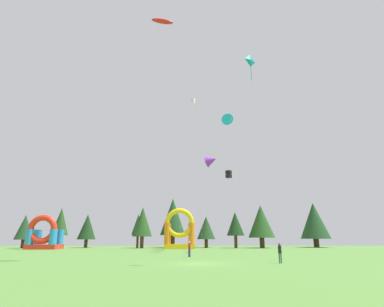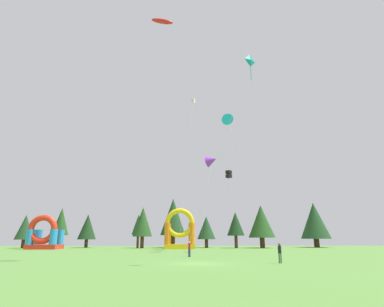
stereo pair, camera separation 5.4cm
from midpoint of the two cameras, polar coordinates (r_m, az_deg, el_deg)
The scene contains 21 objects.
ground_plane at distance 26.58m, azimuth 0.87°, elevation -18.95°, with size 120.00×120.00×0.00m, color #548438.
kite_purple_delta at distance 56.50m, azimuth 3.41°, elevation -1.22°, with size 4.00×7.28×16.33m.
kite_cyan_delta at distance 51.05m, azimuth 6.45°, elevation 5.72°, with size 7.29×3.37×20.66m.
kite_white_box at distance 62.97m, azimuth 0.14°, elevation 9.14°, with size 2.96×5.80×28.11m.
kite_black_box at distance 47.99m, azimuth 6.48°, elevation -3.69°, with size 1.76×1.79×11.63m.
kite_red_parafoil at distance 36.55m, azimuth -5.36°, elevation 22.24°, with size 9.78×1.29×24.37m.
kite_teal_diamond at distance 28.69m, azimuth 10.23°, elevation 15.49°, with size 6.10×1.87×16.95m.
person_midfield at distance 27.82m, azimuth 15.24°, elevation -16.36°, with size 0.37×0.37×1.56m.
person_left_edge at distance 35.76m, azimuth -0.51°, elevation -16.32°, with size 0.39×0.39×1.62m.
inflatable_yellow_castle at distance 61.52m, azimuth -2.26°, elevation -13.92°, with size 5.58×3.98×7.34m.
inflatable_blue_arch at distance 65.51m, azimuth -24.82°, elevation -13.26°, with size 5.41×4.75×6.03m.
tree_row_0 at distance 74.54m, azimuth -27.55°, elevation -11.52°, with size 3.58×3.58×6.51m.
tree_row_1 at distance 71.99m, azimuth -22.26°, elevation -11.11°, with size 3.25×3.25×7.96m.
tree_row_2 at distance 73.33m, azimuth -18.11°, elevation -12.27°, with size 3.81×3.81×6.85m.
tree_row_3 at distance 67.68m, azimuth -9.55°, elevation -12.34°, with size 2.57×2.57×6.65m.
tree_row_4 at distance 67.70m, azimuth -8.78°, elevation -11.89°, with size 3.96×3.96×8.11m.
tree_row_5 at distance 72.08m, azimuth -3.45°, elevation -11.15°, with size 5.44×5.44×10.44m.
tree_row_6 at distance 69.46m, azimuth 2.49°, elevation -13.03°, with size 3.82×3.82×6.40m.
tree_row_7 at distance 68.03m, azimuth 7.66°, elevation -12.28°, with size 3.55×3.55×7.15m.
tree_row_8 at distance 69.16m, azimuth 12.11°, elevation -11.70°, with size 5.43×5.43×8.56m.
tree_row_9 at distance 76.89m, azimuth 20.83°, elevation -11.08°, with size 6.29×6.29×9.51m.
Camera 1 is at (-1.51, -26.46, 1.94)m, focal length 30.09 mm.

